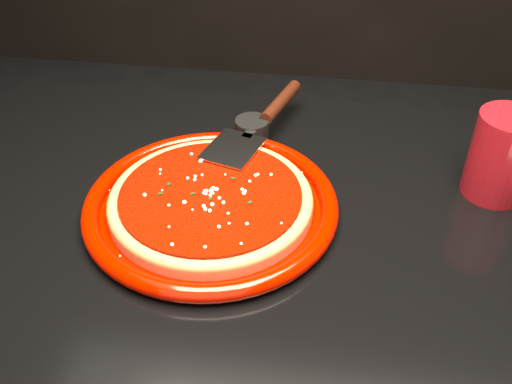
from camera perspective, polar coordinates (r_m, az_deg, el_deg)
plate at (r=0.81m, az=-4.51°, el=-1.28°), size 0.39×0.39×0.03m
pizza_crust at (r=0.81m, az=-4.53°, el=-1.06°), size 0.31×0.31×0.01m
pizza_crust_rim at (r=0.80m, az=-4.55°, el=-0.66°), size 0.31×0.31×0.02m
pizza_sauce at (r=0.80m, az=-4.57°, el=-0.37°), size 0.27×0.27×0.01m
parmesan_dusting at (r=0.80m, az=-4.59°, el=0.04°), size 0.25×0.25×0.01m
basil_flecks at (r=0.80m, az=-4.59°, el=-0.02°), size 0.23×0.23×0.00m
pizza_server at (r=0.93m, az=0.42°, el=7.06°), size 0.18×0.33×0.02m
cup at (r=0.89m, az=23.40°, el=3.36°), size 0.10×0.10×0.13m
ramekin at (r=0.95m, az=-0.40°, el=6.07°), size 0.06×0.06×0.04m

